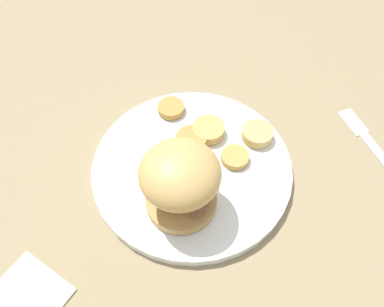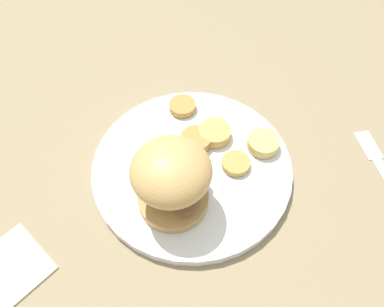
# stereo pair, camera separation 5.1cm
# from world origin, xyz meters

# --- Properties ---
(ground_plane) EXTENTS (4.00, 4.00, 0.00)m
(ground_plane) POSITION_xyz_m (0.00, 0.00, 0.00)
(ground_plane) COLOR #937F5B
(dinner_plate) EXTENTS (0.28, 0.28, 0.02)m
(dinner_plate) POSITION_xyz_m (0.00, 0.00, 0.01)
(dinner_plate) COLOR white
(dinner_plate) RESTS_ON ground_plane
(sandwich) EXTENTS (0.10, 0.10, 0.10)m
(sandwich) POSITION_xyz_m (0.06, -0.02, 0.07)
(sandwich) COLOR tan
(sandwich) RESTS_ON dinner_plate
(potato_round_0) EXTENTS (0.04, 0.04, 0.01)m
(potato_round_0) POSITION_xyz_m (-0.01, 0.06, 0.02)
(potato_round_0) COLOR tan
(potato_round_0) RESTS_ON dinner_plate
(potato_round_1) EXTENTS (0.05, 0.05, 0.02)m
(potato_round_1) POSITION_xyz_m (-0.05, 0.03, 0.02)
(potato_round_1) COLOR tan
(potato_round_1) RESTS_ON dinner_plate
(potato_round_2) EXTENTS (0.05, 0.05, 0.02)m
(potato_round_2) POSITION_xyz_m (-0.04, 0.00, 0.02)
(potato_round_2) COLOR #BC8942
(potato_round_2) RESTS_ON dinner_plate
(potato_round_3) EXTENTS (0.04, 0.04, 0.01)m
(potato_round_3) POSITION_xyz_m (-0.10, -0.03, 0.02)
(potato_round_3) COLOR #BC8942
(potato_round_3) RESTS_ON dinner_plate
(potato_round_4) EXTENTS (0.05, 0.05, 0.02)m
(potato_round_4) POSITION_xyz_m (-0.05, 0.10, 0.02)
(potato_round_4) COLOR #DBB766
(potato_round_4) RESTS_ON dinner_plate
(fork) EXTENTS (0.18, 0.08, 0.00)m
(fork) POSITION_xyz_m (-0.03, 0.28, 0.00)
(fork) COLOR silver
(fork) RESTS_ON ground_plane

